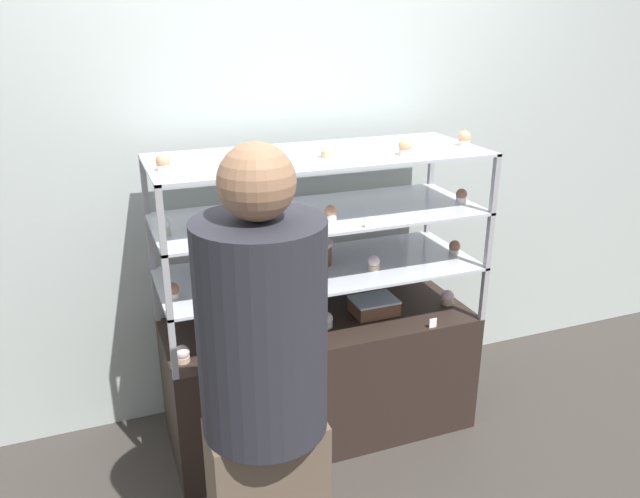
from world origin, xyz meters
TOP-DOWN VIEW (x-y plane):
  - ground_plane at (0.00, 0.00)m, footprint 20.00×20.00m
  - back_wall at (0.00, 0.42)m, footprint 8.00×0.05m
  - display_base at (0.00, 0.00)m, footprint 1.40×0.54m
  - display_riser_lower at (0.00, 0.00)m, footprint 1.40×0.54m
  - display_riser_middle at (0.00, 0.00)m, footprint 1.40×0.54m
  - display_riser_upper at (0.00, 0.00)m, footprint 1.40×0.54m
  - layer_cake_centerpiece at (-0.01, 0.06)m, footprint 0.18×0.18m
  - sheet_cake_frosted at (0.26, -0.03)m, footprint 0.21×0.16m
  - cupcake_0 at (-0.64, -0.14)m, footprint 0.06×0.06m
  - cupcake_1 at (-0.00, -0.07)m, footprint 0.06×0.06m
  - cupcake_2 at (0.63, -0.07)m, footprint 0.06×0.06m
  - price_tag_0 at (0.44, -0.25)m, footprint 0.04×0.00m
  - cupcake_3 at (-0.65, -0.08)m, footprint 0.05×0.05m
  - cupcake_4 at (-0.20, -0.07)m, footprint 0.05×0.05m
  - cupcake_5 at (0.21, -0.10)m, footprint 0.05×0.05m
  - cupcake_6 at (0.65, -0.06)m, footprint 0.05×0.05m
  - price_tag_1 at (-0.15, -0.25)m, footprint 0.04×0.00m
  - cupcake_7 at (-0.66, -0.04)m, footprint 0.05×0.05m
  - cupcake_8 at (-0.00, -0.12)m, footprint 0.05×0.05m
  - cupcake_9 at (0.64, -0.09)m, footprint 0.05×0.05m
  - price_tag_2 at (0.11, -0.25)m, footprint 0.04×0.00m
  - cupcake_10 at (-0.64, -0.08)m, footprint 0.05×0.05m
  - cupcake_11 at (-0.33, -0.05)m, footprint 0.05×0.05m
  - cupcake_12 at (0.00, -0.08)m, footprint 0.05×0.05m
  - cupcake_13 at (0.31, -0.15)m, footprint 0.05×0.05m
  - cupcake_14 at (0.65, -0.07)m, footprint 0.05×0.05m
  - price_tag_3 at (0.04, -0.25)m, footprint 0.04×0.00m
  - donut_glazed at (-0.30, -0.04)m, footprint 0.14×0.14m
  - customer_figure at (-0.50, -0.86)m, footprint 0.37×0.37m

SIDE VIEW (x-z plane):
  - ground_plane at x=0.00m, z-range 0.00..0.00m
  - display_base at x=0.00m, z-range 0.00..0.58m
  - price_tag_0 at x=0.44m, z-range 0.58..0.63m
  - cupcake_0 at x=-0.64m, z-range 0.58..0.65m
  - cupcake_1 at x=0.00m, z-range 0.58..0.65m
  - cupcake_2 at x=0.63m, z-range 0.58..0.65m
  - sheet_cake_frosted at x=0.26m, z-range 0.58..0.66m
  - display_riser_lower at x=0.00m, z-range 0.70..0.95m
  - customer_figure at x=-0.50m, z-range 0.05..1.64m
  - price_tag_1 at x=-0.15m, z-range 0.84..0.88m
  - cupcake_3 at x=-0.65m, z-range 0.84..0.90m
  - cupcake_4 at x=-0.20m, z-range 0.84..0.90m
  - cupcake_5 at x=0.21m, z-range 0.84..0.90m
  - cupcake_6 at x=0.65m, z-range 0.84..0.90m
  - layer_cake_centerpiece at x=-0.01m, z-range 0.84..0.94m
  - display_riser_middle at x=0.00m, z-range 0.95..1.21m
  - price_tag_2 at x=0.11m, z-range 1.09..1.14m
  - cupcake_7 at x=-0.66m, z-range 1.09..1.16m
  - cupcake_8 at x=0.00m, z-range 1.09..1.16m
  - cupcake_9 at x=0.64m, z-range 1.09..1.16m
  - back_wall at x=0.00m, z-range 0.00..2.60m
  - display_riser_upper at x=0.00m, z-range 1.21..1.46m
  - donut_glazed at x=-0.30m, z-range 1.35..1.38m
  - price_tag_3 at x=0.04m, z-range 1.35..1.39m
  - cupcake_10 at x=-0.64m, z-range 1.34..1.41m
  - cupcake_11 at x=-0.33m, z-range 1.34..1.41m
  - cupcake_12 at x=0.00m, z-range 1.34..1.41m
  - cupcake_13 at x=0.31m, z-range 1.34..1.41m
  - cupcake_14 at x=0.65m, z-range 1.34..1.41m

